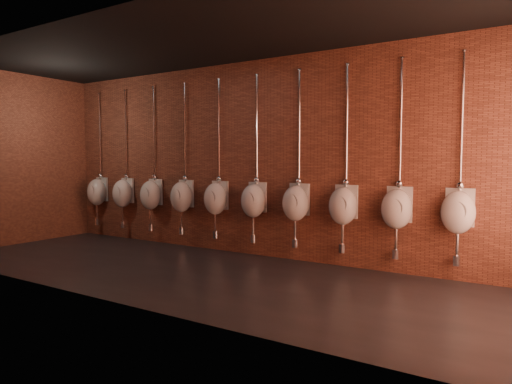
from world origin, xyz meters
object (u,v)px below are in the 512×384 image
Objects in this scene: urinal_5 at (254,200)px; urinal_9 at (458,211)px; urinal_0 at (97,191)px; urinal_6 at (296,202)px; urinal_7 at (343,205)px; urinal_3 at (182,196)px; urinal_8 at (397,208)px; urinal_4 at (216,198)px; urinal_1 at (123,193)px; urinal_2 at (151,194)px.

urinal_5 is 1.00× the size of urinal_9.
urinal_6 is at bearing 0.00° from urinal_0.
urinal_9 is (2.30, 0.00, 0.00)m from urinal_6.
urinal_0 and urinal_7 have the same top height.
urinal_3 is 1.00× the size of urinal_8.
urinal_1 is at bearing 180.00° from urinal_4.
urinal_8 is at bearing 0.00° from urinal_4.
urinal_8 is (6.15, 0.00, 0.00)m from urinal_0.
urinal_1 is at bearing 180.00° from urinal_2.
urinal_0 is at bearing 180.00° from urinal_2.
urinal_1 is 1.00× the size of urinal_9.
urinal_9 is (1.54, 0.00, 0.00)m from urinal_7.
urinal_2 and urinal_6 have the same top height.
urinal_7 is 1.00× the size of urinal_8.
urinal_7 is at bearing 0.00° from urinal_6.
urinal_5 and urinal_9 have the same top height.
urinal_2 is 1.00× the size of urinal_5.
urinal_0 and urinal_8 have the same top height.
urinal_3 is 1.00× the size of urinal_6.
urinal_7 is (0.77, 0.00, 0.00)m from urinal_6.
urinal_1 is 1.54m from urinal_3.
urinal_1 is 1.00× the size of urinal_7.
urinal_3 is 1.00× the size of urinal_9.
urinal_8 and urinal_9 have the same top height.
urinal_3 is at bearing 0.00° from urinal_2.
urinal_1 and urinal_6 have the same top height.
urinal_2 is at bearing 0.00° from urinal_0.
urinal_3 is 3.07m from urinal_7.
urinal_7 is 1.54m from urinal_9.
urinal_2 is 5.38m from urinal_9.
urinal_3 and urinal_6 have the same top height.
urinal_0 is 3.84m from urinal_5.
urinal_1 is 2.30m from urinal_4.
urinal_2 is 1.00× the size of urinal_4.
urinal_2 is at bearing 180.00° from urinal_7.
urinal_9 is at bearing 0.00° from urinal_3.
urinal_6 is at bearing 0.00° from urinal_5.
urinal_6 is 0.77m from urinal_7.
urinal_6 is at bearing 180.00° from urinal_8.
urinal_5 is (1.54, 0.00, 0.00)m from urinal_3.
urinal_1 is 5.38m from urinal_8.
urinal_7 and urinal_8 have the same top height.
urinal_6 and urinal_8 have the same top height.
urinal_0 is 1.00× the size of urinal_9.
urinal_2 is at bearing 180.00° from urinal_8.
urinal_0 and urinal_6 have the same top height.
urinal_0 is 1.00× the size of urinal_8.
urinal_5 is at bearing 0.00° from urinal_2.
urinal_3 is 1.54m from urinal_5.
urinal_8 is at bearing 0.00° from urinal_3.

